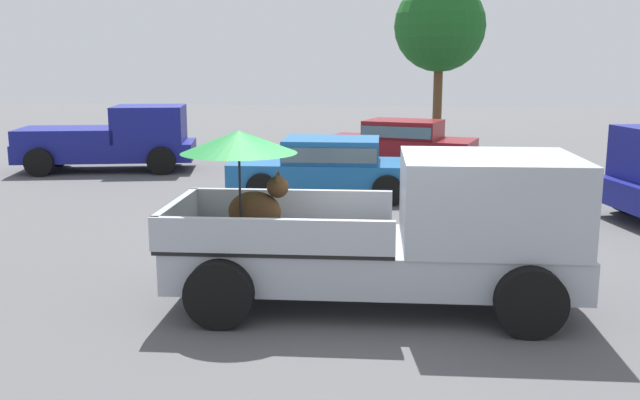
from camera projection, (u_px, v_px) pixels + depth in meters
ground_plane at (372, 302)px, 8.97m from camera, size 80.00×80.00×0.00m
pickup_truck_main at (404, 228)px, 8.75m from camera, size 5.14×2.47×2.19m
pickup_truck_red at (114, 139)px, 19.69m from camera, size 5.08×2.99×1.80m
parked_sedan_near at (401, 140)px, 20.65m from camera, size 4.60×2.78×1.33m
parked_sedan_far at (329, 164)px, 15.82m from camera, size 4.37×2.12×1.33m
tree_by_lot at (440, 27)px, 24.56m from camera, size 3.19×3.19×5.82m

